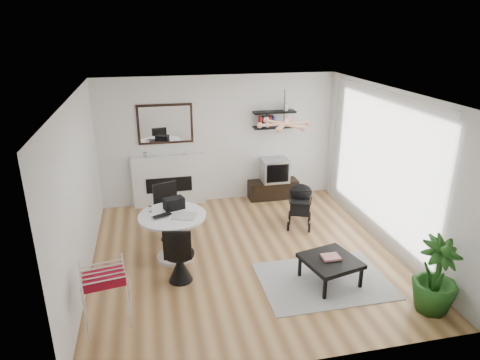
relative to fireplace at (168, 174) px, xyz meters
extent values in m
plane|color=olive|center=(1.10, -2.42, -0.69)|extent=(5.00, 5.00, 0.00)
plane|color=white|center=(1.10, -2.42, 2.01)|extent=(5.00, 5.00, 0.00)
plane|color=white|center=(1.10, 0.08, 0.66)|extent=(5.00, 0.00, 5.00)
plane|color=white|center=(-1.40, -2.42, 0.66)|extent=(0.00, 5.00, 5.00)
plane|color=white|center=(3.60, -2.42, 0.66)|extent=(0.00, 5.00, 5.00)
cube|color=white|center=(3.50, -2.22, 0.66)|extent=(0.04, 3.60, 2.60)
cube|color=white|center=(0.00, 0.00, -0.14)|extent=(1.50, 0.15, 1.10)
cube|color=black|center=(0.00, -0.06, -0.21)|extent=(0.95, 0.06, 0.32)
cube|color=black|center=(0.00, 0.06, 1.06)|extent=(1.12, 0.03, 0.82)
cube|color=white|center=(0.00, 0.04, 1.06)|extent=(1.02, 0.01, 0.72)
cube|color=black|center=(2.27, -0.05, 0.91)|extent=(0.90, 0.25, 0.04)
cube|color=black|center=(2.27, -0.05, 1.23)|extent=(0.90, 0.25, 0.04)
cube|color=black|center=(2.27, -0.12, -0.48)|extent=(1.09, 0.38, 0.41)
cube|color=#AFAFB2|center=(2.29, -0.12, -0.03)|extent=(0.57, 0.50, 0.50)
cube|color=black|center=(2.29, -0.37, -0.03)|extent=(0.49, 0.01, 0.40)
cylinder|color=white|center=(-0.07, -2.27, -0.65)|extent=(0.59, 0.59, 0.06)
cylinder|color=white|center=(-0.07, -2.27, -0.28)|extent=(0.15, 0.15, 0.69)
cylinder|color=white|center=(-0.07, -2.27, 0.09)|extent=(1.09, 1.09, 0.04)
imported|color=black|center=(-0.21, -2.34, 0.12)|extent=(0.37, 0.32, 0.02)
cube|color=black|center=(-0.02, -2.04, 0.21)|extent=(0.37, 0.29, 0.19)
cube|color=beige|center=(0.11, -2.37, 0.12)|extent=(0.44, 0.41, 0.01)
cylinder|color=white|center=(-0.41, -2.07, 0.16)|extent=(0.06, 0.06, 0.10)
cylinder|color=black|center=(-0.07, -1.58, -0.19)|extent=(0.48, 0.48, 0.05)
cone|color=black|center=(-0.07, -1.58, -0.45)|extent=(0.40, 0.40, 0.46)
cube|color=black|center=(-0.13, -1.37, 0.08)|extent=(0.43, 0.18, 0.49)
cylinder|color=black|center=(-0.02, -2.94, -0.23)|extent=(0.44, 0.44, 0.05)
cone|color=black|center=(-0.02, -2.94, -0.47)|extent=(0.36, 0.36, 0.42)
cube|color=black|center=(-0.06, -3.14, 0.02)|extent=(0.40, 0.11, 0.45)
cube|color=maroon|center=(-1.01, -3.82, 0.07)|extent=(0.53, 0.36, 0.13)
cube|color=black|center=(2.38, -1.54, -0.26)|extent=(0.53, 0.63, 0.25)
ellipsoid|color=black|center=(2.44, -1.40, -0.06)|extent=(0.43, 0.43, 0.30)
cylinder|color=black|center=(2.25, -1.86, 0.16)|extent=(0.38, 0.17, 0.03)
torus|color=black|center=(2.29, -1.24, -0.60)|extent=(0.11, 0.19, 0.19)
torus|color=black|center=(2.65, -1.38, -0.60)|extent=(0.11, 0.19, 0.19)
torus|color=black|center=(2.10, -1.70, -0.60)|extent=(0.11, 0.19, 0.19)
torus|color=black|center=(2.47, -1.85, -0.60)|extent=(0.11, 0.19, 0.19)
cube|color=#959595|center=(2.10, -3.43, -0.68)|extent=(1.92, 1.38, 0.01)
cube|color=black|center=(2.16, -3.47, -0.32)|extent=(0.90, 0.90, 0.06)
cube|color=black|center=(1.93, -3.85, -0.51)|extent=(0.04, 0.04, 0.32)
cube|color=black|center=(2.55, -3.71, -0.51)|extent=(0.04, 0.04, 0.32)
cube|color=black|center=(1.78, -3.23, -0.51)|extent=(0.04, 0.04, 0.32)
cube|color=black|center=(2.40, -3.08, -0.51)|extent=(0.04, 0.04, 0.32)
cube|color=#CE4033|center=(2.17, -3.45, -0.27)|extent=(0.26, 0.21, 0.04)
imported|color=#1C4E16|center=(3.26, -4.37, -0.16)|extent=(0.67, 0.67, 1.06)
camera|label=1|loc=(-0.33, -8.58, 3.03)|focal=32.00mm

